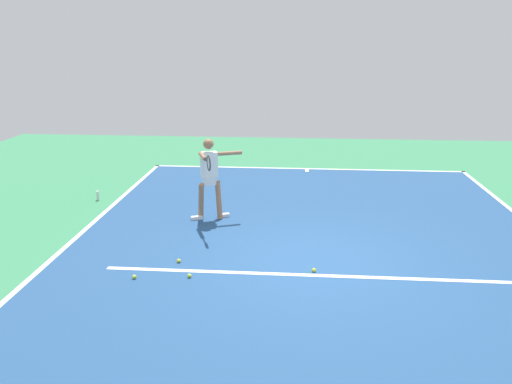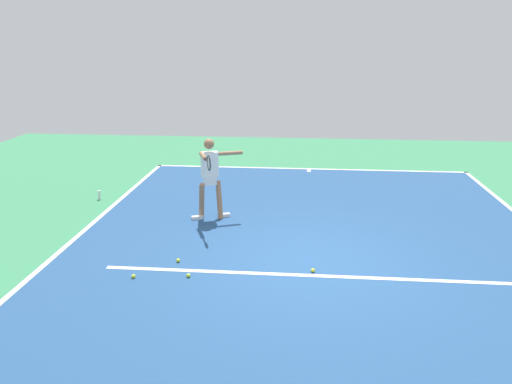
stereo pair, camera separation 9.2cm
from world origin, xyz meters
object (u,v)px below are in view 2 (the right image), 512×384
Objects in this scene: tennis_player at (210,174)px; tennis_ball_centre_court at (178,260)px; tennis_ball_near_player at (188,275)px; tennis_ball_near_service_line at (133,276)px; tennis_ball_by_baseline at (313,270)px; water_bottle at (99,195)px.

tennis_ball_centre_court is (0.18, 2.20, -0.94)m from tennis_player.
tennis_ball_near_player and tennis_ball_near_service_line have the same top height.
tennis_ball_near_service_line is (2.82, 0.47, 0.00)m from tennis_ball_by_baseline.
water_bottle is at bearing -34.80° from tennis_ball_by_baseline.
tennis_player reaches higher than water_bottle.
water_bottle is at bearing -51.91° from tennis_ball_near_player.
tennis_ball_near_service_line is at bearing 9.56° from tennis_ball_by_baseline.
tennis_ball_near_player is 4.83m from water_bottle.
tennis_ball_near_service_line is 4.45m from water_bottle.
water_bottle is (4.94, -3.43, 0.08)m from tennis_ball_by_baseline.
tennis_ball_by_baseline is at bearing -170.44° from tennis_ball_near_service_line.
tennis_ball_near_player is at bearing -172.73° from tennis_ball_near_service_line.
tennis_ball_near_service_line is 1.00× the size of tennis_ball_centre_court.
tennis_ball_near_service_line is 0.30× the size of water_bottle.
water_bottle is (2.86, -1.06, -0.86)m from tennis_player.
tennis_player is 3.17m from water_bottle.
tennis_ball_by_baseline is at bearing 110.27° from tennis_player.
tennis_ball_by_baseline is at bearing 175.57° from tennis_ball_centre_court.
tennis_player is at bearing -87.50° from tennis_ball_near_player.
tennis_player is 3.30m from tennis_ball_by_baseline.
tennis_ball_near_player is 0.30× the size of water_bottle.
water_bottle is (2.98, -3.80, 0.08)m from tennis_ball_near_player.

